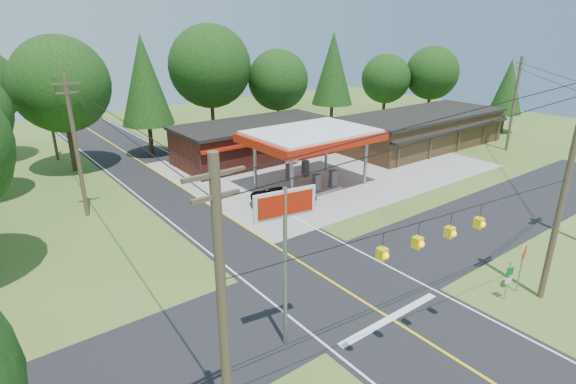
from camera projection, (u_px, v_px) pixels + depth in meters
ground at (338, 286)px, 23.82m from camera, size 120.00×120.00×0.00m
main_highway at (338, 286)px, 23.81m from camera, size 8.00×120.00×0.02m
cross_road at (338, 285)px, 23.81m from camera, size 70.00×7.00×0.02m
lane_center_yellow at (338, 285)px, 23.81m from camera, size 0.15×110.00×0.00m
gas_canopy at (311, 138)px, 37.14m from camera, size 10.60×7.40×4.88m
convenience_store at (256, 141)px, 45.97m from camera, size 16.40×7.55×3.80m
strip_building at (422, 129)px, 50.97m from camera, size 20.40×8.75×3.80m
utility_pole_near_right at (565, 187)px, 20.78m from camera, size 1.80×0.30×11.50m
utility_pole_near_left at (223, 313)px, 12.88m from camera, size 1.80×0.30×10.00m
utility_pole_far_left at (76, 146)px, 30.89m from camera, size 1.80×0.30×10.00m
utility_pole_far_right at (514, 103)px, 48.03m from camera, size 1.80×0.30×10.00m
utility_pole_north at (50, 114)px, 44.58m from camera, size 0.30×0.30×9.50m
overhead_beacons at (436, 220)px, 16.61m from camera, size 17.04×2.04×1.03m
treeline_backdrop at (161, 92)px, 39.59m from camera, size 70.27×51.59×13.30m
suv_car at (284, 197)px, 34.15m from camera, size 6.45×6.45×1.40m
sedan_car at (285, 154)px, 45.83m from camera, size 4.09×4.09×1.24m
big_stop_sign at (285, 231)px, 17.60m from camera, size 2.66×0.51×7.21m
octagonal_stop_sign at (523, 256)px, 22.59m from camera, size 0.92×0.28×2.74m
route_sign_post at (508, 278)px, 22.18m from camera, size 0.42×0.14×2.11m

